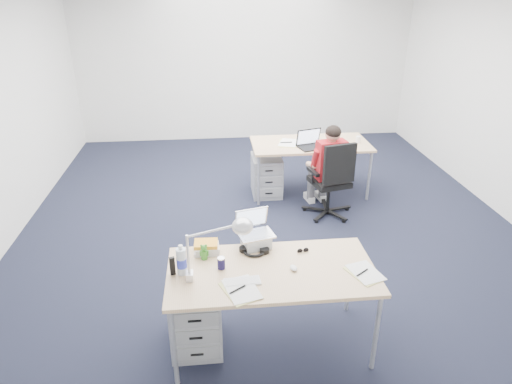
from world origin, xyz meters
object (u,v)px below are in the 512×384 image
Objects in this scene: computer_mouse at (294,268)px; far_cup at (358,140)px; headphones at (254,250)px; dark_laptop at (313,139)px; drawer_pedestal_near at (197,316)px; silver_laptop at (256,230)px; office_chair at (330,194)px; book_stack at (207,247)px; can_koozie at (221,263)px; drawer_pedestal_far at (267,175)px; bear_figurine at (204,252)px; desk_lamp at (209,249)px; desk_near at (272,275)px; seated_person at (326,167)px; cordless_phone at (172,266)px; sunglasses at (303,251)px; wireless_keyboard at (242,282)px; desk_far at (310,146)px; water_bottle at (181,260)px.

computer_mouse is 0.91× the size of far_cup.
dark_laptop is (1.02, 2.45, 0.10)m from headphones.
dark_laptop reaches higher than far_cup.
drawer_pedestal_near is 0.85m from silver_laptop.
office_chair is 2.49m from book_stack.
far_cup is at bearing 51.07° from book_stack.
book_stack reaches higher than computer_mouse.
silver_laptop reaches higher than can_koozie.
drawer_pedestal_far is 1.82× the size of silver_laptop.
can_koozie is 0.72× the size of bear_figurine.
drawer_pedestal_near is 0.71m from headphones.
desk_lamp is at bearing -125.33° from can_koozie.
desk_lamp reaches higher than far_cup.
silver_laptop is 0.46m from bear_figurine.
bear_figurine is at bearing 57.81° from drawer_pedestal_near.
silver_laptop is at bearing 6.75° from book_stack.
office_chair reaches higher than drawer_pedestal_near.
desk_near is 0.41m from silver_laptop.
silver_laptop is 2.25× the size of bear_figurine.
can_koozie is (-0.72, -2.87, 0.50)m from drawer_pedestal_far.
seated_person is 2.95m from cordless_phone.
drawer_pedestal_far is at bearing 55.22° from cordless_phone.
desk_lamp is (-0.38, -0.41, 0.10)m from silver_laptop.
drawer_pedestal_far is at bearing 55.32° from desk_lamp.
far_cup is (1.29, 2.65, 0.03)m from sunglasses.
silver_laptop reaches higher than wireless_keyboard.
desk_far is at bearing 85.34° from office_chair.
water_bottle reaches higher than can_koozie.
book_stack reaches higher than headphones.
cordless_phone is (-0.67, -0.33, -0.08)m from silver_laptop.
office_chair is 4.08× the size of water_bottle.
seated_person is at bearing -89.24° from dark_laptop.
drawer_pedestal_far is 2.03× the size of wireless_keyboard.
sunglasses is 0.84m from desk_lamp.
drawer_pedestal_far is at bearing 179.78° from desk_far.
desk_lamp is (0.28, -0.08, 0.18)m from cordless_phone.
drawer_pedestal_far is 2.20× the size of headphones.
desk_near is 3.07m from desk_far.
wireless_keyboard is 0.64m from sunglasses.
silver_laptop reaches higher than desk_far.
computer_mouse is 0.56× the size of cordless_phone.
drawer_pedestal_near is 0.59m from water_bottle.
silver_laptop is at bearing 29.00° from water_bottle.
sunglasses reaches higher than drawer_pedestal_near.
headphones is 3.10m from far_cup.
computer_mouse is at bearing -116.07° from far_cup.
cordless_phone reaches higher than desk_far.
headphones is 1.86× the size of bear_figurine.
drawer_pedestal_far is 3.18m from desk_lamp.
drawer_pedestal_near is 0.62m from wireless_keyboard.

